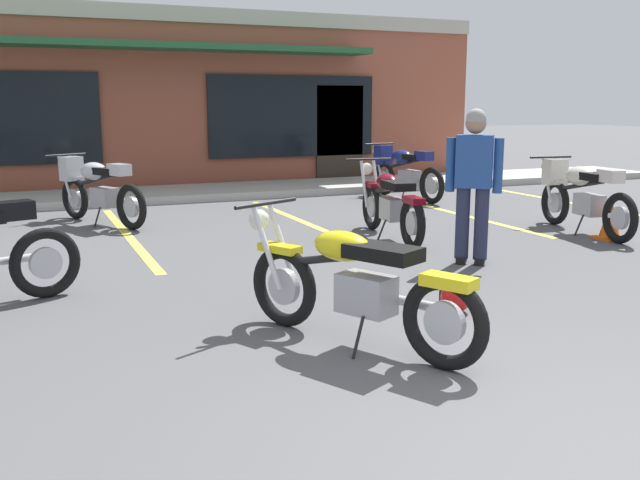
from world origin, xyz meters
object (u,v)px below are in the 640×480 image
object	(u,v)px
motorcycle_blue_standard	(403,170)
motorcycle_red_sportbike	(97,187)
motorcycle_green_cafe_racer	(391,203)
person_in_black_shirt	(474,177)
motorcycle_foreground_classic	(355,283)
traffic_cone	(610,219)
helmet_on_pavement	(456,297)
motorcycle_black_cruiser	(581,193)

from	to	relation	value
motorcycle_blue_standard	motorcycle_red_sportbike	bearing A→B (deg)	-173.09
motorcycle_green_cafe_racer	person_in_black_shirt	distance (m)	1.73
motorcycle_red_sportbike	person_in_black_shirt	world-z (taller)	person_in_black_shirt
motorcycle_foreground_classic	traffic_cone	size ratio (longest dim) A/B	3.66
motorcycle_blue_standard	helmet_on_pavement	world-z (taller)	motorcycle_blue_standard
motorcycle_foreground_classic	motorcycle_green_cafe_racer	xyz separation A→B (m)	(2.21, 3.54, 0.00)
motorcycle_red_sportbike	motorcycle_green_cafe_racer	size ratio (longest dim) A/B	0.92
motorcycle_red_sportbike	person_in_black_shirt	bearing A→B (deg)	-51.60
motorcycle_green_cafe_racer	motorcycle_red_sportbike	bearing A→B (deg)	141.20
motorcycle_red_sportbike	motorcycle_green_cafe_racer	distance (m)	4.32
motorcycle_black_cruiser	person_in_black_shirt	xyz separation A→B (m)	(-2.52, -1.08, 0.42)
motorcycle_green_cafe_racer	person_in_black_shirt	world-z (taller)	person_in_black_shirt
helmet_on_pavement	motorcycle_red_sportbike	bearing A→B (deg)	111.49
helmet_on_pavement	traffic_cone	bearing A→B (deg)	28.39
motorcycle_black_cruiser	helmet_on_pavement	distance (m)	4.49
motorcycle_red_sportbike	motorcycle_blue_standard	bearing A→B (deg)	6.91
motorcycle_red_sportbike	motorcycle_black_cruiser	distance (m)	6.82
motorcycle_green_cafe_racer	traffic_cone	xyz separation A→B (m)	(2.59, -1.15, -0.20)
motorcycle_foreground_classic	person_in_black_shirt	xyz separation A→B (m)	(2.31, 1.88, 0.49)
helmet_on_pavement	motorcycle_blue_standard	bearing A→B (deg)	64.01
person_in_black_shirt	traffic_cone	bearing A→B (deg)	11.62
motorcycle_red_sportbike	helmet_on_pavement	bearing A→B (deg)	-68.51
motorcycle_black_cruiser	person_in_black_shirt	bearing A→B (deg)	-156.73
motorcycle_black_cruiser	motorcycle_green_cafe_racer	world-z (taller)	same
motorcycle_green_cafe_racer	motorcycle_blue_standard	bearing A→B (deg)	58.10
motorcycle_blue_standard	helmet_on_pavement	bearing A→B (deg)	-115.99
motorcycle_black_cruiser	motorcycle_blue_standard	world-z (taller)	same
motorcycle_green_cafe_racer	helmet_on_pavement	xyz separation A→B (m)	(-1.07, -3.12, -0.33)
traffic_cone	motorcycle_black_cruiser	bearing A→B (deg)	88.03
motorcycle_blue_standard	motorcycle_green_cafe_racer	distance (m)	3.96
motorcycle_blue_standard	person_in_black_shirt	bearing A→B (deg)	-111.71
person_in_black_shirt	motorcycle_red_sportbike	bearing A→B (deg)	128.40
motorcycle_green_cafe_racer	person_in_black_shirt	bearing A→B (deg)	-86.72
motorcycle_foreground_classic	motorcycle_green_cafe_racer	distance (m)	4.17
motorcycle_black_cruiser	traffic_cone	distance (m)	0.63
motorcycle_green_cafe_racer	person_in_black_shirt	xyz separation A→B (m)	(0.10, -1.66, 0.49)
motorcycle_red_sportbike	helmet_on_pavement	distance (m)	6.28
motorcycle_black_cruiser	motorcycle_green_cafe_racer	bearing A→B (deg)	167.54
motorcycle_blue_standard	person_in_black_shirt	size ratio (longest dim) A/B	1.26
motorcycle_green_cafe_racer	motorcycle_foreground_classic	bearing A→B (deg)	-122.03
motorcycle_blue_standard	traffic_cone	world-z (taller)	motorcycle_blue_standard
motorcycle_red_sportbike	motorcycle_green_cafe_racer	xyz separation A→B (m)	(3.36, -2.70, -0.07)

